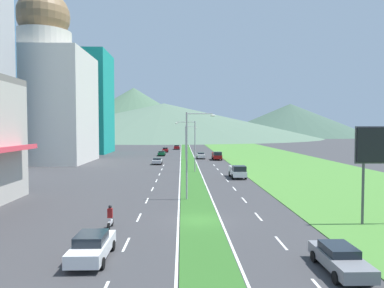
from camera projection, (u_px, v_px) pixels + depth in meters
name	position (u px, v px, depth m)	size (l,w,h in m)	color
ground_plane	(200.00, 221.00, 29.53)	(600.00, 600.00, 0.00)	#38383A
grass_median	(188.00, 158.00, 89.44)	(3.20, 240.00, 0.06)	#2D6023
grass_verge_right	(270.00, 158.00, 90.03)	(24.00, 240.00, 0.06)	#477F33
lane_dash_left_2	(126.00, 244.00, 23.49)	(0.16, 2.80, 0.01)	silver
lane_dash_left_3	(139.00, 217.00, 30.53)	(0.16, 2.80, 0.01)	silver
lane_dash_left_4	(147.00, 201.00, 37.57)	(0.16, 2.80, 0.01)	silver
lane_dash_left_5	(152.00, 189.00, 44.61)	(0.16, 2.80, 0.01)	silver
lane_dash_left_6	(156.00, 181.00, 51.65)	(0.16, 2.80, 0.01)	silver
lane_dash_left_7	(159.00, 174.00, 58.69)	(0.16, 2.80, 0.01)	silver
lane_dash_left_8	(162.00, 169.00, 65.73)	(0.16, 2.80, 0.01)	silver
lane_dash_left_9	(164.00, 165.00, 72.77)	(0.16, 2.80, 0.01)	silver
lane_dash_right_2	(281.00, 243.00, 23.78)	(0.16, 2.80, 0.01)	silver
lane_dash_right_3	(258.00, 217.00, 30.82)	(0.16, 2.80, 0.01)	silver
lane_dash_right_4	(244.00, 200.00, 37.86)	(0.16, 2.80, 0.01)	silver
lane_dash_right_5	(234.00, 189.00, 44.90)	(0.16, 2.80, 0.01)	silver
lane_dash_right_6	(227.00, 180.00, 51.94)	(0.16, 2.80, 0.01)	silver
lane_dash_right_7	(222.00, 174.00, 58.98)	(0.16, 2.80, 0.01)	silver
lane_dash_right_8	(218.00, 169.00, 66.02)	(0.16, 2.80, 0.01)	silver
lane_dash_right_9	(214.00, 165.00, 73.06)	(0.16, 2.80, 0.01)	silver
edge_line_median_left	(181.00, 158.00, 89.39)	(0.16, 240.00, 0.01)	silver
edge_line_median_right	(195.00, 158.00, 89.49)	(0.16, 240.00, 0.01)	silver
domed_building	(45.00, 92.00, 78.76)	(18.93, 18.93, 37.30)	silver
midrise_colored	(82.00, 103.00, 107.57)	(16.52, 16.52, 29.87)	teal
hill_far_left	(134.00, 112.00, 321.74)	(144.29, 144.29, 43.13)	#47664C
hill_far_center	(164.00, 121.00, 271.78)	(229.20, 229.20, 25.87)	#516B56
hill_far_right	(290.00, 120.00, 306.04)	(132.03, 132.03, 27.79)	#3D5647
street_lamp_near	(190.00, 149.00, 37.83)	(3.11, 0.34, 9.24)	#99999E
street_lamp_mid	(192.00, 142.00, 61.56)	(3.51, 0.31, 8.72)	#99999E
street_lamp_far	(187.00, 140.00, 85.23)	(2.79, 0.28, 8.00)	#99999E
billboard_roadside	(382.00, 151.00, 27.94)	(4.23, 0.28, 7.73)	#4C4C51
car_0	(201.00, 155.00, 88.31)	(1.94, 4.46, 1.52)	silver
car_1	(165.00, 150.00, 111.85)	(1.86, 4.70, 1.50)	maroon
car_2	(157.00, 161.00, 74.84)	(1.98, 4.15, 1.35)	#B2B2B7
car_3	(177.00, 147.00, 125.78)	(2.01, 4.65, 1.56)	maroon
car_4	(162.00, 153.00, 97.57)	(1.96, 4.77, 1.34)	#0C5128
car_5	(340.00, 258.00, 19.01)	(1.89, 4.74, 1.38)	slate
car_6	(92.00, 246.00, 20.75)	(2.01, 4.80, 1.58)	silver
pickup_truck_0	(238.00, 172.00, 54.31)	(2.18, 5.40, 2.00)	silver
pickup_truck_1	(217.00, 156.00, 84.87)	(2.18, 5.40, 2.00)	maroon
motorcycle_rider	(110.00, 219.00, 27.14)	(0.36, 2.00, 1.80)	black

